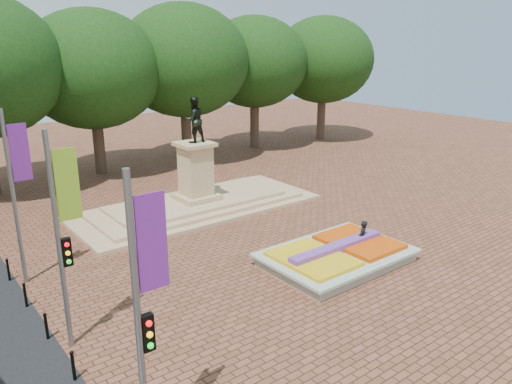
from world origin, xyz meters
TOP-DOWN VIEW (x-y plane):
  - ground at (0.00, 0.00)m, footprint 90.00×90.00m
  - flower_bed at (1.03, -2.00)m, footprint 6.30×4.30m
  - monument at (0.00, 8.00)m, footprint 14.00×6.00m
  - tree_row_back at (2.33, 18.00)m, footprint 44.80×8.80m
  - banner_poles at (-10.08, -1.31)m, footprint 0.88×11.17m
  - bollard_row at (-10.70, -1.50)m, footprint 0.12×13.12m
  - pedestrian at (2.70, -1.97)m, footprint 0.69×0.61m

SIDE VIEW (x-z plane):
  - ground at x=0.00m, z-range 0.00..0.00m
  - flower_bed at x=1.03m, z-range -0.08..0.83m
  - bollard_row at x=-10.70m, z-range 0.04..1.02m
  - pedestrian at x=2.70m, z-range 0.00..1.58m
  - monument at x=0.00m, z-range -2.32..4.09m
  - banner_poles at x=-10.08m, z-range 0.38..7.38m
  - tree_row_back at x=2.33m, z-range 1.46..11.89m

